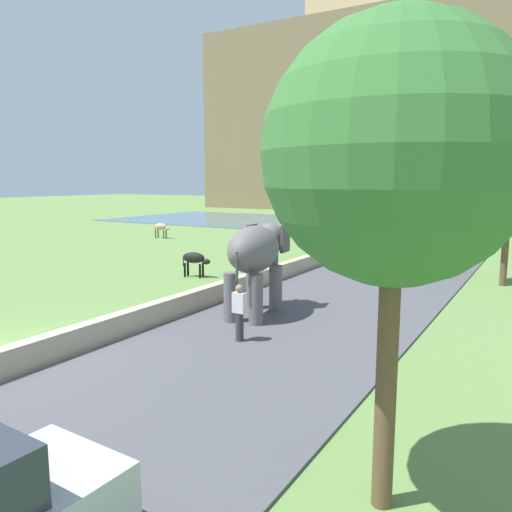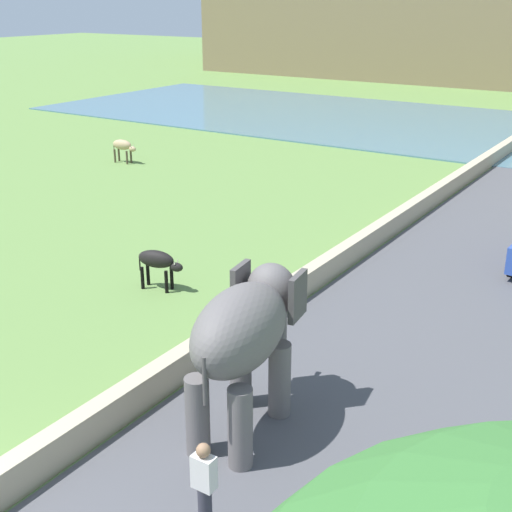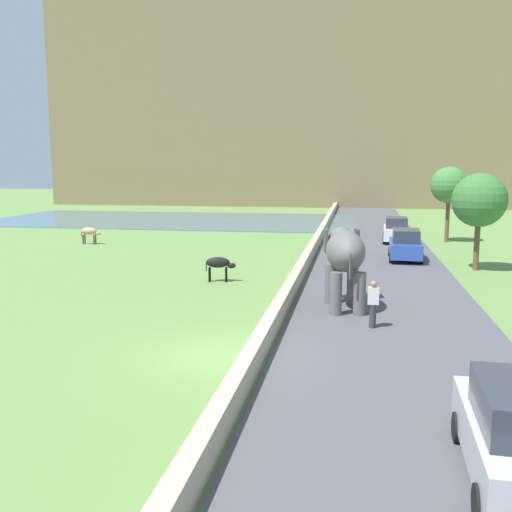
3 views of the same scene
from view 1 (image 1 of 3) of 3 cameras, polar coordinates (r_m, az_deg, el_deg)
The scene contains 14 objects.
ground_plane at distance 14.54m, azimuth -24.47°, elevation -9.80°, with size 220.00×220.00×0.00m, color #608442.
road_surface at distance 28.84m, azimuth 17.27°, elevation -0.49°, with size 7.00×120.00×0.06m, color #4C4C51.
barrier_wall at distance 28.03m, azimuth 8.76°, elevation 0.21°, with size 0.40×110.00×0.70m, color tan.
lake at distance 53.73m, azimuth 2.21°, elevation 3.96°, with size 36.00×18.00×0.08m, color slate.
hill_distant at distance 83.41m, azimuth 18.97°, elevation 14.51°, with size 64.00×28.00×27.20m, color #7F6B4C.
fort_on_hill at distance 86.86m, azimuth 19.53°, elevation 25.52°, with size 38.05×8.00×7.94m.
elephant at distance 16.10m, azimuth 0.08°, elevation 0.17°, with size 1.78×3.56×2.99m.
person_beside_elephant at distance 13.64m, azimuth -1.89°, elevation -6.39°, with size 0.36×0.22×1.63m.
car_blue at distance 26.28m, azimuth 19.57°, elevation 0.46°, with size 1.90×4.06×1.80m.
car_white at distance 33.92m, azimuth 22.15°, elevation 2.06°, with size 1.95×4.08×1.80m.
cow_black at distance 23.02m, azimuth -7.01°, elevation -0.35°, with size 1.42×0.64×1.15m.
cow_tan at distance 39.01m, azimuth -10.76°, elevation 3.23°, with size 1.40×0.50×1.15m.
tree_mid at distance 6.52m, azimuth 15.64°, elevation 11.16°, with size 3.35×3.35×6.43m.
tree_far at distance 23.19m, azimuth 26.87°, elevation 5.68°, with size 2.73×2.73×4.97m.
Camera 1 is at (11.49, -7.75, 4.40)m, focal length 35.07 mm.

